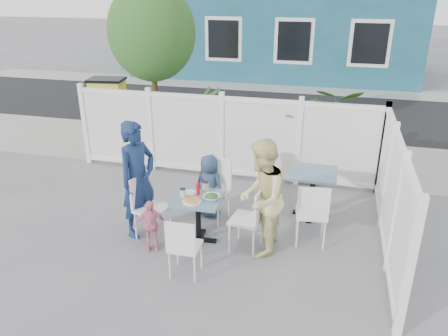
% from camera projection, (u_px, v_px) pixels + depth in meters
% --- Properties ---
extents(ground, '(80.00, 80.00, 0.00)m').
position_uv_depth(ground, '(174.00, 239.00, 6.48)').
color(ground, slate).
extents(near_sidewalk, '(24.00, 2.60, 0.01)m').
position_uv_depth(near_sidewalk, '(233.00, 151.00, 9.87)').
color(near_sidewalk, gray).
rests_on(near_sidewalk, ground).
extents(street, '(24.00, 5.00, 0.01)m').
position_uv_depth(street, '(261.00, 109.00, 13.17)').
color(street, black).
rests_on(street, ground).
extents(far_sidewalk, '(24.00, 1.60, 0.01)m').
position_uv_depth(far_sidewalk, '(276.00, 87.00, 15.93)').
color(far_sidewalk, gray).
rests_on(far_sidewalk, ground).
extents(fence_back, '(5.86, 0.08, 1.60)m').
position_uv_depth(fence_back, '(222.00, 138.00, 8.29)').
color(fence_back, white).
rests_on(fence_back, ground).
extents(fence_right, '(0.08, 3.66, 1.60)m').
position_uv_depth(fence_right, '(392.00, 197.00, 6.02)').
color(fence_right, white).
rests_on(fence_right, ground).
extents(tree, '(1.80, 1.62, 3.59)m').
position_uv_depth(tree, '(151.00, 32.00, 8.78)').
color(tree, '#382316').
rests_on(tree, ground).
extents(utility_cabinet, '(0.82, 0.64, 1.40)m').
position_uv_depth(utility_cabinet, '(109.00, 110.00, 10.49)').
color(utility_cabinet, gold).
rests_on(utility_cabinet, ground).
extents(potted_shrub_a, '(1.22, 1.22, 1.57)m').
position_uv_depth(potted_shrub_a, '(205.00, 125.00, 9.05)').
color(potted_shrub_a, '#2B511E').
rests_on(potted_shrub_a, ground).
extents(potted_shrub_b, '(1.79, 1.60, 1.82)m').
position_uv_depth(potted_shrub_b, '(319.00, 130.00, 8.37)').
color(potted_shrub_b, '#2B511E').
rests_on(potted_shrub_b, ground).
extents(main_table, '(0.69, 0.69, 0.71)m').
position_uv_depth(main_table, '(198.00, 207.00, 6.23)').
color(main_table, '#406185').
rests_on(main_table, ground).
extents(spare_table, '(0.73, 0.73, 0.77)m').
position_uv_depth(spare_table, '(313.00, 182.00, 6.92)').
color(spare_table, '#406185').
rests_on(spare_table, ground).
extents(chair_left, '(0.51, 0.52, 0.96)m').
position_uv_depth(chair_left, '(147.00, 202.00, 6.36)').
color(chair_left, white).
rests_on(chair_left, ground).
extents(chair_right, '(0.48, 0.49, 0.96)m').
position_uv_depth(chair_right, '(252.00, 215.00, 6.02)').
color(chair_right, white).
rests_on(chair_right, ground).
extents(chair_back, '(0.54, 0.53, 0.98)m').
position_uv_depth(chair_back, '(215.00, 185.00, 6.89)').
color(chair_back, white).
rests_on(chair_back, ground).
extents(chair_near, '(0.39, 0.38, 0.85)m').
position_uv_depth(chair_near, '(183.00, 244.00, 5.46)').
color(chair_near, white).
rests_on(chair_near, ground).
extents(chair_spare, '(0.48, 0.47, 0.97)m').
position_uv_depth(chair_spare, '(312.00, 210.00, 6.12)').
color(chair_spare, white).
rests_on(chair_spare, ground).
extents(man, '(0.62, 0.75, 1.75)m').
position_uv_depth(man, '(138.00, 179.00, 6.34)').
color(man, navy).
rests_on(man, ground).
extents(woman, '(0.64, 0.81, 1.65)m').
position_uv_depth(woman, '(261.00, 198.00, 5.89)').
color(woman, gold).
rests_on(woman, ground).
extents(boy, '(0.59, 0.48, 1.04)m').
position_uv_depth(boy, '(209.00, 186.00, 6.97)').
color(boy, navy).
rests_on(boy, ground).
extents(toddler, '(0.48, 0.36, 0.76)m').
position_uv_depth(toddler, '(150.00, 225.00, 6.10)').
color(toddler, pink).
rests_on(toddler, ground).
extents(plate_main, '(0.26, 0.26, 0.02)m').
position_uv_depth(plate_main, '(192.00, 202.00, 6.03)').
color(plate_main, white).
rests_on(plate_main, main_table).
extents(plate_side, '(0.20, 0.20, 0.01)m').
position_uv_depth(plate_side, '(189.00, 193.00, 6.29)').
color(plate_side, white).
rests_on(plate_side, main_table).
extents(salad_bowl, '(0.24, 0.24, 0.06)m').
position_uv_depth(salad_bowl, '(212.00, 197.00, 6.10)').
color(salad_bowl, white).
rests_on(salad_bowl, main_table).
extents(coffee_cup_a, '(0.08, 0.08, 0.12)m').
position_uv_depth(coffee_cup_a, '(183.00, 193.00, 6.16)').
color(coffee_cup_a, beige).
rests_on(coffee_cup_a, main_table).
extents(coffee_cup_b, '(0.09, 0.09, 0.13)m').
position_uv_depth(coffee_cup_b, '(206.00, 186.00, 6.35)').
color(coffee_cup_b, beige).
rests_on(coffee_cup_b, main_table).
extents(ketchup_bottle, '(0.05, 0.05, 0.17)m').
position_uv_depth(ketchup_bottle, '(198.00, 189.00, 6.21)').
color(ketchup_bottle, '#AD1316').
rests_on(ketchup_bottle, main_table).
extents(salt_shaker, '(0.03, 0.03, 0.07)m').
position_uv_depth(salt_shaker, '(198.00, 188.00, 6.37)').
color(salt_shaker, white).
rests_on(salt_shaker, main_table).
extents(pepper_shaker, '(0.03, 0.03, 0.07)m').
position_uv_depth(pepper_shaker, '(200.00, 186.00, 6.42)').
color(pepper_shaker, black).
rests_on(pepper_shaker, main_table).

